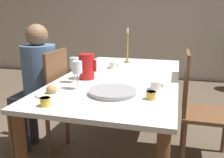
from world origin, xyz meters
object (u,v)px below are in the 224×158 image
Objects in this scene: red_pitcher at (87,66)px; bread_plate at (52,92)px; serving_tray at (113,92)px; person_seated at (37,78)px; candlestick_tall at (127,49)px; jam_jar_red at (45,101)px; wine_glass_water at (74,64)px; teacup_near_person at (156,87)px; wine_glass_juice at (77,69)px; chair_opposite at (199,106)px; chair_person_side at (46,101)px; teacup_across at (113,66)px; jam_jar_amber at (151,95)px.

red_pitcher is 0.46m from bread_plate.
person_seated is at bearing 153.91° from serving_tray.
jam_jar_red is at bearing -97.95° from candlestick_tall.
candlestick_tall is (0.18, 0.77, 0.04)m from red_pitcher.
wine_glass_water is 3.07× the size of jam_jar_red.
teacup_near_person is at bearing 38.53° from jam_jar_red.
wine_glass_water is 0.18m from wine_glass_juice.
serving_tray is at bearing -29.61° from wine_glass_water.
person_seated is at bearing 146.96° from wine_glass_juice.
chair_opposite is 4.69× the size of red_pitcher.
person_seated is at bearing -134.23° from candlestick_tall.
chair_person_side is 0.71m from teacup_across.
serving_tray is 5.01× the size of jam_jar_amber.
teacup_near_person is at bearing 86.59° from jam_jar_amber.
candlestick_tall is (0.07, 0.33, 0.12)m from teacup_across.
wine_glass_water is 0.93× the size of bread_plate.
jam_jar_amber is at bearing -60.59° from teacup_across.
jam_jar_red is (0.06, -0.20, 0.01)m from bread_plate.
teacup_near_person is at bearing -67.28° from candlestick_tall.
teacup_across is at bearing -102.18° from candlestick_tall.
chair_person_side is at bearing 174.43° from red_pitcher.
candlestick_tall is at bearing -44.23° from person_seated.
teacup_across is (-0.47, 0.61, 0.00)m from teacup_near_person.
wine_glass_water is 1.58× the size of teacup_near_person.
red_pitcher is 0.14m from wine_glass_water.
jam_jar_amber is (0.56, -0.37, -0.08)m from red_pitcher.
teacup_across is 1.94× the size of jam_jar_red.
bread_plate is at bearing -102.19° from candlestick_tall.
person_seated is at bearing 129.61° from bread_plate.
wine_glass_juice reaches higher than teacup_across.
jam_jar_red is at bearing -150.01° from chair_person_side.
jam_jar_amber is (0.26, -0.04, 0.01)m from serving_tray.
chair_opposite is at bearing 32.08° from wine_glass_juice.
bread_plate is (-0.12, -0.16, -0.13)m from wine_glass_juice.
wine_glass_juice is 0.63× the size of serving_tray.
wine_glass_water is at bearing 119.49° from wine_glass_juice.
teacup_near_person is 0.31m from serving_tray.
jam_jar_red is at bearing -91.61° from red_pitcher.
serving_tray is (0.26, -0.04, -0.13)m from wine_glass_juice.
red_pitcher is (-0.91, -0.26, 0.35)m from chair_opposite.
wine_glass_juice is (0.04, -0.29, 0.04)m from red_pitcher.
bread_plate reaches higher than teacup_near_person.
chair_person_side is 4.77× the size of wine_glass_juice.
person_seated reaches higher than bread_plate.
candlestick_tall is (0.20, 1.41, 0.12)m from jam_jar_red.
chair_person_side is 3.00× the size of serving_tray.
candlestick_tall is at bearing 76.90° from red_pitcher.
jam_jar_red is (-0.06, -0.35, -0.12)m from wine_glass_juice.
jam_jar_red is at bearing -86.27° from wine_glass_water.
bread_plate is (-0.19, -0.88, -0.01)m from teacup_across.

